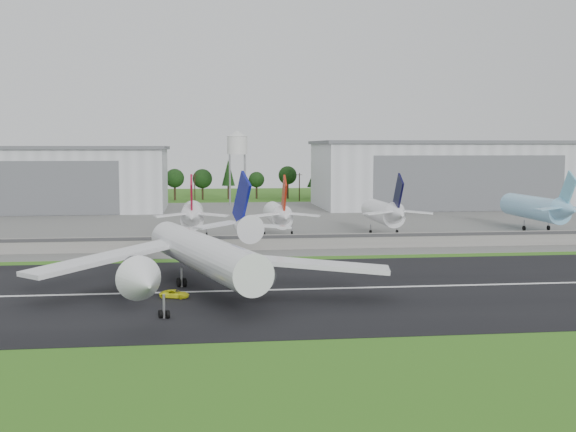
{
  "coord_description": "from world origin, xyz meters",
  "views": [
    {
      "loc": [
        -20.12,
        -102.24,
        22.58
      ],
      "look_at": [
        -2.58,
        40.0,
        9.0
      ],
      "focal_mm": 45.0,
      "sensor_mm": 36.0,
      "label": 1
    }
  ],
  "objects": [
    {
      "name": "utility_poles",
      "position": [
        0.0,
        200.0,
        0.0
      ],
      "size": [
        230.0,
        3.0,
        12.0
      ],
      "primitive_type": null,
      "color": "black",
      "rests_on": "ground"
    },
    {
      "name": "treeline",
      "position": [
        0.0,
        215.0,
        0.0
      ],
      "size": [
        320.0,
        16.0,
        22.0
      ],
      "primitive_type": null,
      "color": "black",
      "rests_on": "ground"
    },
    {
      "name": "parked_jet_skyblue",
      "position": [
        70.87,
        81.6,
        6.42
      ],
      "size": [
        7.36,
        37.29,
        16.99
      ],
      "color": "#89C8EE",
      "rests_on": "ground"
    },
    {
      "name": "ground",
      "position": [
        0.0,
        0.0,
        0.0
      ],
      "size": [
        600.0,
        600.0,
        0.0
      ],
      "primitive_type": "plane",
      "color": "#3B6B19",
      "rests_on": "ground"
    },
    {
      "name": "apron",
      "position": [
        0.0,
        120.0,
        0.05
      ],
      "size": [
        320.0,
        150.0,
        0.1
      ],
      "primitive_type": "cube",
      "color": "slate",
      "rests_on": "ground"
    },
    {
      "name": "hangar_east",
      "position": [
        75.0,
        164.92,
        12.63
      ],
      "size": [
        102.0,
        47.0,
        25.2
      ],
      "color": "silver",
      "rests_on": "ground"
    },
    {
      "name": "ground_vehicle",
      "position": [
        -23.99,
        5.68,
        0.71
      ],
      "size": [
        4.78,
        3.15,
        1.22
      ],
      "primitive_type": "imported",
      "rotation": [
        0.0,
        0.0,
        1.29
      ],
      "color": "yellow",
      "rests_on": "runway"
    },
    {
      "name": "main_airliner",
      "position": [
        -19.83,
        9.58,
        4.89
      ],
      "size": [
        54.81,
        58.09,
        18.17
      ],
      "rotation": [
        0.0,
        0.0,
        3.44
      ],
      "color": "white",
      "rests_on": "runway"
    },
    {
      "name": "parked_jet_navy",
      "position": [
        27.02,
        76.55,
        6.13
      ],
      "size": [
        7.36,
        31.29,
        16.63
      ],
      "color": "white",
      "rests_on": "ground"
    },
    {
      "name": "parked_jet_red_a",
      "position": [
        -21.92,
        76.55,
        6.08
      ],
      "size": [
        7.36,
        31.29,
        16.58
      ],
      "color": "white",
      "rests_on": "ground"
    },
    {
      "name": "hangar_west",
      "position": [
        -80.0,
        164.92,
        11.63
      ],
      "size": [
        97.0,
        44.0,
        23.2
      ],
      "color": "silver",
      "rests_on": "ground"
    },
    {
      "name": "water_tower",
      "position": [
        -5.0,
        185.0,
        24.55
      ],
      "size": [
        8.4,
        8.4,
        29.4
      ],
      "color": "#99999E",
      "rests_on": "ground"
    },
    {
      "name": "blast_fence",
      "position": [
        0.0,
        54.99,
        1.81
      ],
      "size": [
        240.0,
        0.61,
        3.5
      ],
      "color": "gray",
      "rests_on": "ground"
    },
    {
      "name": "runway_centerline",
      "position": [
        0.0,
        10.0,
        0.11
      ],
      "size": [
        220.0,
        1.0,
        0.02
      ],
      "primitive_type": "cube",
      "color": "white",
      "rests_on": "runway"
    },
    {
      "name": "parked_jet_red_b",
      "position": [
        -0.42,
        76.5,
        5.86
      ],
      "size": [
        7.36,
        31.29,
        16.34
      ],
      "color": "white",
      "rests_on": "ground"
    },
    {
      "name": "runway",
      "position": [
        0.0,
        10.0,
        0.05
      ],
      "size": [
        320.0,
        60.0,
        0.1
      ],
      "primitive_type": "cube",
      "color": "black",
      "rests_on": "ground"
    }
  ]
}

